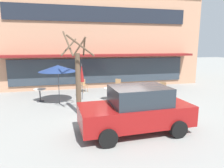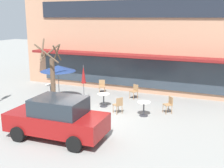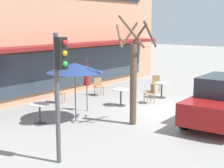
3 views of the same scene
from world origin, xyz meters
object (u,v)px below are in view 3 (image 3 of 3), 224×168
Objects in this scene: patio_umbrella_green_folded at (87,73)px; cafe_table_near_wall at (162,88)px; cafe_table_streetside at (40,110)px; cafe_chair_3 at (58,92)px; cafe_chair_0 at (99,85)px; traffic_light_pole at (59,77)px; cafe_chair_2 at (156,82)px; parked_sedan at (224,101)px; street_tree at (133,75)px; patio_umbrella_cream_folded at (75,68)px; cafe_table_by_tree at (121,94)px; cafe_chair_1 at (151,92)px.

cafe_table_near_wall is at bearing -16.08° from patio_umbrella_green_folded.
cafe_table_near_wall is 6.74m from cafe_table_streetside.
patio_umbrella_green_folded is at bearing -97.70° from cafe_chair_3.
patio_umbrella_green_folded is 2.47× the size of cafe_chair_3.
traffic_light_pole reaches higher than cafe_chair_0.
patio_umbrella_green_folded is 2.47× the size of cafe_chair_0.
cafe_chair_2 is 0.21× the size of parked_sedan.
cafe_chair_2 is 6.25m from street_tree.
patio_umbrella_cream_folded is at bearing -176.64° from cafe_chair_2.
street_tree reaches higher than cafe_chair_2.
street_tree reaches higher than patio_umbrella_cream_folded.
parked_sedan is at bearing -99.35° from cafe_chair_0.
cafe_table_near_wall and cafe_table_streetside have the same top height.
cafe_chair_2 is 5.46m from cafe_chair_3.
traffic_light_pole is (-8.62, -1.90, 1.78)m from cafe_table_near_wall.
patio_umbrella_cream_folded is (1.12, -0.72, 1.51)m from cafe_table_streetside.
parked_sedan is 1.25× the size of traffic_light_pole.
traffic_light_pole reaches higher than cafe_chair_2.
cafe_table_by_tree is 0.85× the size of cafe_chair_1.
patio_umbrella_cream_folded reaches higher than cafe_table_by_tree.
patio_umbrella_green_folded reaches higher than cafe_chair_2.
street_tree is (-1.98, 2.60, 0.92)m from parked_sedan.
traffic_light_pole is at bearing -157.51° from cafe_table_by_tree.
cafe_table_streetside is at bearing -163.36° from cafe_chair_0.
traffic_light_pole is (-9.71, -2.84, 1.77)m from cafe_chair_2.
cafe_chair_1 is (4.17, -0.74, -1.50)m from patio_umbrella_cream_folded.
patio_umbrella_cream_folded is at bearing 169.88° from cafe_chair_1.
cafe_table_near_wall and cafe_table_by_tree have the same top height.
cafe_chair_2 is (1.10, 0.95, 0.01)m from cafe_table_near_wall.
patio_umbrella_cream_folded is (-2.95, -0.05, 1.51)m from cafe_table_by_tree.
parked_sedan is 1.09× the size of street_tree.
cafe_table_streetside is 4.16m from traffic_light_pole.
cafe_table_near_wall is 0.35× the size of patio_umbrella_green_folded.
cafe_chair_3 is (-2.42, 0.40, 0.00)m from cafe_chair_0.
parked_sedan is at bearing -57.28° from patio_umbrella_cream_folded.
cafe_chair_1 reaches higher than cafe_table_streetside.
street_tree reaches higher than patio_umbrella_green_folded.
patio_umbrella_green_folded is 1.00× the size of patio_umbrella_cream_folded.
traffic_light_pole is at bearing -167.59° from cafe_table_near_wall.
cafe_chair_3 is (-2.54, 3.41, 0.00)m from cafe_chair_1.
patio_umbrella_cream_folded is (-1.35, -0.63, 0.39)m from patio_umbrella_green_folded.
cafe_chair_2 is at bearing 40.81° from cafe_table_near_wall.
traffic_light_pole is at bearing -166.77° from cafe_chair_1.
patio_umbrella_green_folded reaches higher than cafe_chair_3.
cafe_chair_0 is 3.16m from cafe_chair_2.
traffic_light_pole is (-2.00, -3.18, 1.78)m from cafe_table_streetside.
cafe_chair_1 is (0.11, -3.01, 0.00)m from cafe_chair_0.
cafe_table_streetside is at bearing 127.59° from street_tree.
cafe_table_near_wall is 5.73m from patio_umbrella_cream_folded.
cafe_table_by_tree is (-2.55, 0.61, 0.00)m from cafe_table_near_wall.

